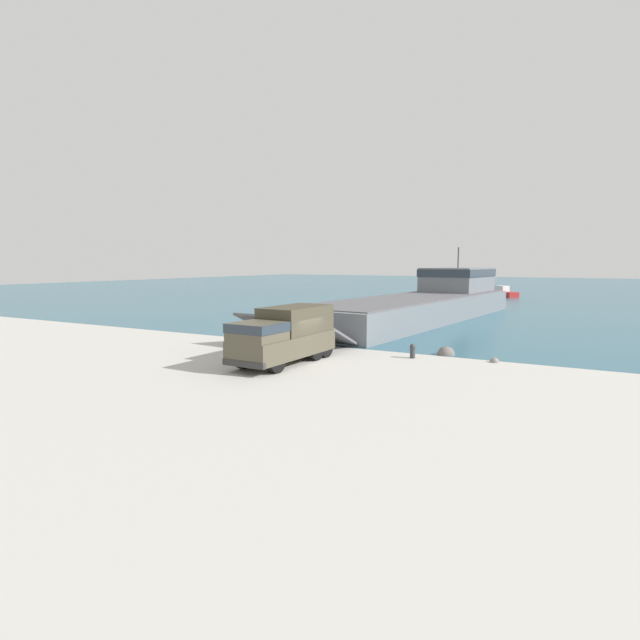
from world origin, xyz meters
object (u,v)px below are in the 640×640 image
object	(u,v)px
military_truck	(284,334)
soldier_on_ramp	(245,343)
landing_craft	(426,300)
mooring_bollard	(413,350)
moored_boat_a	(500,293)

from	to	relation	value
military_truck	soldier_on_ramp	distance (m)	2.46
landing_craft	mooring_bollard	size ratio (longest dim) A/B	45.88
moored_boat_a	landing_craft	bearing A→B (deg)	-140.29
military_truck	mooring_bollard	world-z (taller)	military_truck
military_truck	mooring_bollard	bearing A→B (deg)	132.01
moored_boat_a	soldier_on_ramp	bearing A→B (deg)	-141.52
soldier_on_ramp	landing_craft	bearing A→B (deg)	-48.95
soldier_on_ramp	moored_boat_a	bearing A→B (deg)	-47.27
moored_boat_a	military_truck	bearing A→B (deg)	-139.50
military_truck	mooring_bollard	distance (m)	7.76
soldier_on_ramp	mooring_bollard	distance (m)	9.88
military_truck	soldier_on_ramp	bearing A→B (deg)	-74.79
military_truck	soldier_on_ramp	size ratio (longest dim) A/B	4.08
landing_craft	soldier_on_ramp	size ratio (longest dim) A/B	21.91
mooring_bollard	landing_craft	bearing A→B (deg)	104.79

